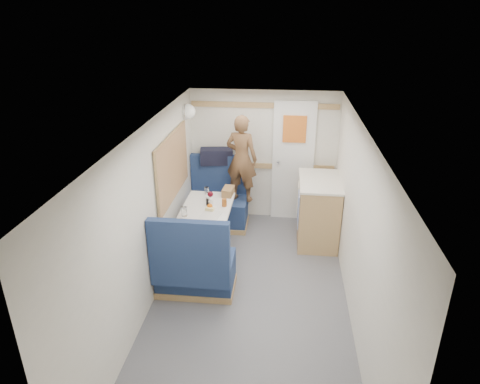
# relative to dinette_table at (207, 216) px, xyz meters

# --- Properties ---
(floor) EXTENTS (4.50, 4.50, 0.00)m
(floor) POSITION_rel_dinette_table_xyz_m (0.65, -1.00, -0.57)
(floor) COLOR #515156
(floor) RESTS_ON ground
(ceiling) EXTENTS (4.50, 4.50, 0.00)m
(ceiling) POSITION_rel_dinette_table_xyz_m (0.65, -1.00, 1.43)
(ceiling) COLOR silver
(ceiling) RESTS_ON wall_back
(wall_back) EXTENTS (2.20, 0.02, 2.00)m
(wall_back) POSITION_rel_dinette_table_xyz_m (0.65, 1.25, 0.43)
(wall_back) COLOR silver
(wall_back) RESTS_ON floor
(wall_left) EXTENTS (0.02, 4.50, 2.00)m
(wall_left) POSITION_rel_dinette_table_xyz_m (-0.45, -1.00, 0.43)
(wall_left) COLOR silver
(wall_left) RESTS_ON floor
(wall_right) EXTENTS (0.02, 4.50, 2.00)m
(wall_right) POSITION_rel_dinette_table_xyz_m (1.75, -1.00, 0.43)
(wall_right) COLOR silver
(wall_right) RESTS_ON floor
(oak_trim_low) EXTENTS (2.15, 0.02, 0.08)m
(oak_trim_low) POSITION_rel_dinette_table_xyz_m (0.65, 1.23, 0.28)
(oak_trim_low) COLOR olive
(oak_trim_low) RESTS_ON wall_back
(oak_trim_high) EXTENTS (2.15, 0.02, 0.08)m
(oak_trim_high) POSITION_rel_dinette_table_xyz_m (0.65, 1.23, 1.21)
(oak_trim_high) COLOR olive
(oak_trim_high) RESTS_ON wall_back
(side_window) EXTENTS (0.04, 1.30, 0.72)m
(side_window) POSITION_rel_dinette_table_xyz_m (-0.43, 0.00, 0.68)
(side_window) COLOR #9BAB91
(side_window) RESTS_ON wall_left
(rear_door) EXTENTS (0.62, 0.12, 1.86)m
(rear_door) POSITION_rel_dinette_table_xyz_m (1.10, 1.22, 0.41)
(rear_door) COLOR white
(rear_door) RESTS_ON wall_back
(dinette_table) EXTENTS (0.62, 0.92, 0.72)m
(dinette_table) POSITION_rel_dinette_table_xyz_m (0.00, 0.00, 0.00)
(dinette_table) COLOR white
(dinette_table) RESTS_ON floor
(bench_far) EXTENTS (0.90, 0.59, 1.05)m
(bench_far) POSITION_rel_dinette_table_xyz_m (-0.00, 0.86, -0.27)
(bench_far) COLOR navy
(bench_far) RESTS_ON floor
(bench_near) EXTENTS (0.90, 0.59, 1.05)m
(bench_near) POSITION_rel_dinette_table_xyz_m (-0.00, -0.86, -0.27)
(bench_near) COLOR navy
(bench_near) RESTS_ON floor
(ledge) EXTENTS (0.90, 0.14, 0.04)m
(ledge) POSITION_rel_dinette_table_xyz_m (-0.00, 1.12, 0.31)
(ledge) COLOR olive
(ledge) RESTS_ON bench_far
(dome_light) EXTENTS (0.20, 0.20, 0.20)m
(dome_light) POSITION_rel_dinette_table_xyz_m (-0.39, 0.85, 1.18)
(dome_light) COLOR white
(dome_light) RESTS_ON wall_left
(galley_counter) EXTENTS (0.57, 0.92, 0.92)m
(galley_counter) POSITION_rel_dinette_table_xyz_m (1.47, 0.55, -0.10)
(galley_counter) COLOR olive
(galley_counter) RESTS_ON floor
(person) EXTENTS (0.53, 0.41, 1.28)m
(person) POSITION_rel_dinette_table_xyz_m (0.36, 0.84, 0.52)
(person) COLOR brown
(person) RESTS_ON bench_far
(duffel_bag) EXTENTS (0.52, 0.30, 0.23)m
(duffel_bag) POSITION_rel_dinette_table_xyz_m (-0.05, 1.12, 0.45)
(duffel_bag) COLOR black
(duffel_bag) RESTS_ON ledge
(tray) EXTENTS (0.27, 0.33, 0.02)m
(tray) POSITION_rel_dinette_table_xyz_m (0.09, -0.32, 0.16)
(tray) COLOR silver
(tray) RESTS_ON dinette_table
(orange_fruit) EXTENTS (0.07, 0.07, 0.07)m
(orange_fruit) POSITION_rel_dinette_table_xyz_m (0.06, -0.13, 0.21)
(orange_fruit) COLOR orange
(orange_fruit) RESTS_ON tray
(cheese_block) EXTENTS (0.11, 0.08, 0.04)m
(cheese_block) POSITION_rel_dinette_table_xyz_m (0.07, -0.17, 0.19)
(cheese_block) COLOR #DCCC7F
(cheese_block) RESTS_ON tray
(wine_glass) EXTENTS (0.08, 0.08, 0.17)m
(wine_glass) POSITION_rel_dinette_table_xyz_m (0.03, 0.08, 0.28)
(wine_glass) COLOR white
(wine_glass) RESTS_ON dinette_table
(tumbler_left) EXTENTS (0.07, 0.07, 0.12)m
(tumbler_left) POSITION_rel_dinette_table_xyz_m (-0.23, -0.32, 0.21)
(tumbler_left) COLOR silver
(tumbler_left) RESTS_ON dinette_table
(tumbler_mid) EXTENTS (0.06, 0.06, 0.10)m
(tumbler_mid) POSITION_rel_dinette_table_xyz_m (-0.07, 0.38, 0.20)
(tumbler_mid) COLOR white
(tumbler_mid) RESTS_ON dinette_table
(tumbler_right) EXTENTS (0.06, 0.06, 0.10)m
(tumbler_right) POSITION_rel_dinette_table_xyz_m (-0.02, 0.18, 0.21)
(tumbler_right) COLOR silver
(tumbler_right) RESTS_ON dinette_table
(beer_glass) EXTENTS (0.06, 0.06, 0.10)m
(beer_glass) POSITION_rel_dinette_table_xyz_m (0.22, 0.01, 0.20)
(beer_glass) COLOR #8F4814
(beer_glass) RESTS_ON dinette_table
(pepper_grinder) EXTENTS (0.03, 0.03, 0.09)m
(pepper_grinder) POSITION_rel_dinette_table_xyz_m (0.00, 0.01, 0.20)
(pepper_grinder) COLOR black
(pepper_grinder) RESTS_ON dinette_table
(salt_grinder) EXTENTS (0.04, 0.04, 0.10)m
(salt_grinder) POSITION_rel_dinette_table_xyz_m (0.05, -0.00, 0.20)
(salt_grinder) COLOR white
(salt_grinder) RESTS_ON dinette_table
(bread_loaf) EXTENTS (0.15, 0.26, 0.10)m
(bread_loaf) POSITION_rel_dinette_table_xyz_m (0.22, 0.38, 0.21)
(bread_loaf) COLOR brown
(bread_loaf) RESTS_ON dinette_table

